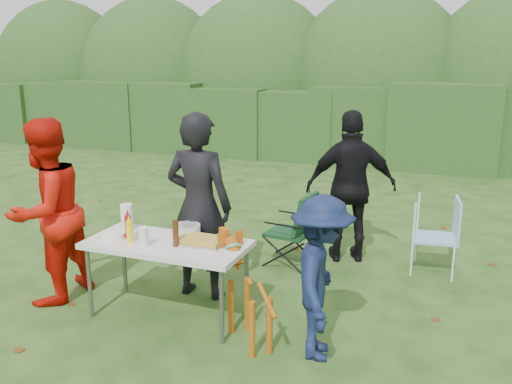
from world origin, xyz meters
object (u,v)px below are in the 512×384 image
(child, at_px, (321,278))
(beer_bottle, at_px, (176,233))
(person_red_jacket, at_px, (47,212))
(ketchup_bottle, at_px, (128,227))
(paper_towel_roll, at_px, (127,217))
(person_black_puffy, at_px, (351,187))
(dog, at_px, (249,297))
(mustard_bottle, at_px, (130,232))
(person_cook, at_px, (199,206))
(lawn_chair, at_px, (435,235))
(camping_chair, at_px, (289,228))
(folding_table, at_px, (167,248))

(child, bearing_deg, beer_bottle, 75.06)
(person_red_jacket, relative_size, ketchup_bottle, 8.33)
(ketchup_bottle, bearing_deg, paper_towel_roll, 126.64)
(person_black_puffy, bearing_deg, child, 74.63)
(dog, xyz_separation_m, beer_bottle, (-0.76, 0.12, 0.43))
(person_red_jacket, distance_m, mustard_bottle, 0.97)
(person_cook, relative_size, lawn_chair, 2.17)
(ketchup_bottle, height_order, beer_bottle, beer_bottle)
(dog, relative_size, lawn_chair, 1.03)
(lawn_chair, xyz_separation_m, paper_towel_roll, (-2.80, -1.87, 0.43))
(lawn_chair, distance_m, mustard_bottle, 3.39)
(child, bearing_deg, person_cook, 53.15)
(camping_chair, bearing_deg, lawn_chair, -157.99)
(person_black_puffy, xyz_separation_m, mustard_bottle, (-1.60, -2.18, -0.06))
(folding_table, bearing_deg, camping_chair, 68.47)
(person_cook, bearing_deg, paper_towel_roll, 30.93)
(child, xyz_separation_m, dog, (-0.61, -0.03, -0.25))
(person_black_puffy, xyz_separation_m, ketchup_bottle, (-1.67, -2.09, -0.05))
(camping_chair, distance_m, mustard_bottle, 2.07)
(child, relative_size, paper_towel_roll, 5.23)
(paper_towel_roll, bearing_deg, dog, -13.82)
(ketchup_bottle, bearing_deg, folding_table, 5.00)
(person_black_puffy, relative_size, mustard_bottle, 9.00)
(child, bearing_deg, camping_chair, 13.79)
(camping_chair, relative_size, paper_towel_roll, 3.39)
(dog, relative_size, mustard_bottle, 4.50)
(person_red_jacket, bearing_deg, paper_towel_roll, 112.67)
(dog, bearing_deg, paper_towel_roll, 30.18)
(folding_table, height_order, person_red_jacket, person_red_jacket)
(person_cook, relative_size, person_red_jacket, 1.03)
(paper_towel_roll, bearing_deg, beer_bottle, -19.20)
(person_cook, relative_size, beer_bottle, 7.88)
(ketchup_bottle, bearing_deg, person_red_jacket, -176.66)
(mustard_bottle, distance_m, ketchup_bottle, 0.11)
(camping_chair, distance_m, ketchup_bottle, 2.03)
(paper_towel_roll, bearing_deg, child, -9.04)
(person_red_jacket, height_order, paper_towel_roll, person_red_jacket)
(mustard_bottle, bearing_deg, dog, -2.81)
(paper_towel_roll, bearing_deg, camping_chair, 51.26)
(person_red_jacket, bearing_deg, dog, 91.02)
(person_cook, xyz_separation_m, camping_chair, (0.59, 1.12, -0.51))
(dog, height_order, paper_towel_roll, paper_towel_roll)
(mustard_bottle, bearing_deg, folding_table, 21.05)
(paper_towel_roll, bearing_deg, lawn_chair, 33.78)
(person_red_jacket, bearing_deg, mustard_bottle, 91.45)
(child, relative_size, lawn_chair, 1.56)
(child, bearing_deg, ketchup_bottle, 75.24)
(folding_table, xyz_separation_m, child, (1.50, -0.15, -0.01))
(person_red_jacket, relative_size, camping_chair, 2.08)
(lawn_chair, bearing_deg, folding_table, 34.48)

